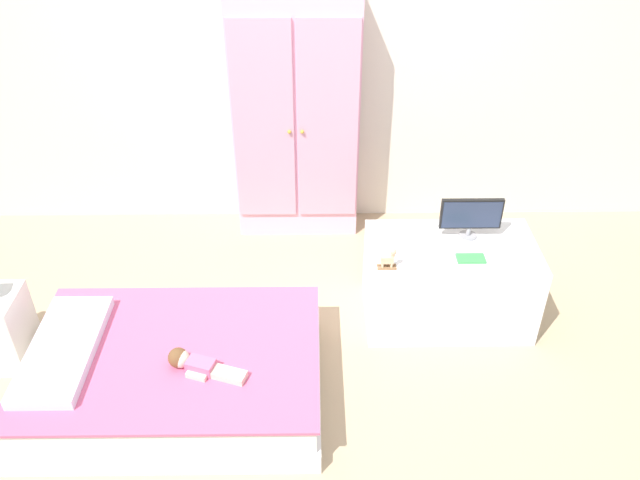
% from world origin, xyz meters
% --- Properties ---
extents(ground_plane, '(10.00, 10.00, 0.02)m').
position_xyz_m(ground_plane, '(0.00, 0.00, -0.01)').
color(ground_plane, tan).
extents(back_wall, '(6.40, 0.05, 2.70)m').
position_xyz_m(back_wall, '(0.00, 1.57, 1.35)').
color(back_wall, silver).
rests_on(back_wall, ground_plane).
extents(bed, '(1.44, 1.00, 0.28)m').
position_xyz_m(bed, '(-0.58, -0.13, 0.14)').
color(bed, white).
rests_on(bed, ground_plane).
extents(pillow, '(0.31, 0.72, 0.05)m').
position_xyz_m(pillow, '(-1.11, -0.13, 0.31)').
color(pillow, silver).
rests_on(pillow, bed).
extents(doll, '(0.38, 0.19, 0.10)m').
position_xyz_m(doll, '(-0.46, -0.24, 0.31)').
color(doll, '#D6668E').
rests_on(doll, bed).
extents(wardrobe, '(0.80, 0.29, 1.59)m').
position_xyz_m(wardrobe, '(0.01, 1.40, 0.80)').
color(wardrobe, '#EFADCC').
rests_on(wardrobe, ground_plane).
extents(tv_stand, '(0.92, 0.54, 0.49)m').
position_xyz_m(tv_stand, '(0.87, 0.44, 0.25)').
color(tv_stand, white).
rests_on(tv_stand, ground_plane).
extents(tv_monitor, '(0.34, 0.10, 0.24)m').
position_xyz_m(tv_monitor, '(0.97, 0.53, 0.63)').
color(tv_monitor, '#99999E').
rests_on(tv_monitor, tv_stand).
extents(rocking_horse_toy, '(0.10, 0.04, 0.12)m').
position_xyz_m(rocking_horse_toy, '(0.50, 0.25, 0.55)').
color(rocking_horse_toy, '#8E6642').
rests_on(rocking_horse_toy, tv_stand).
extents(book_green, '(0.15, 0.08, 0.01)m').
position_xyz_m(book_green, '(0.94, 0.32, 0.50)').
color(book_green, '#429E51').
rests_on(book_green, tv_stand).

